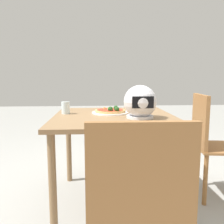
# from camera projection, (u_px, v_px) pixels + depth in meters

# --- Properties ---
(ground_plane) EXTENTS (14.00, 14.00, 0.00)m
(ground_plane) POSITION_uv_depth(u_px,v_px,m) (114.00, 201.00, 2.04)
(ground_plane) COLOR #9E9E99
(dining_table) EXTENTS (0.96, 1.02, 0.74)m
(dining_table) POSITION_uv_depth(u_px,v_px,m) (114.00, 126.00, 1.94)
(dining_table) COLOR olive
(dining_table) RESTS_ON ground
(pizza_plate) EXTENTS (0.31, 0.31, 0.01)m
(pizza_plate) POSITION_uv_depth(u_px,v_px,m) (110.00, 113.00, 2.04)
(pizza_plate) COLOR white
(pizza_plate) RESTS_ON dining_table
(pizza) EXTENTS (0.26, 0.26, 0.06)m
(pizza) POSITION_uv_depth(u_px,v_px,m) (111.00, 110.00, 2.04)
(pizza) COLOR tan
(pizza) RESTS_ON pizza_plate
(motorcycle_helmet) EXTENTS (0.25, 0.25, 0.25)m
(motorcycle_helmet) POSITION_uv_depth(u_px,v_px,m) (140.00, 102.00, 1.80)
(motorcycle_helmet) COLOR silver
(motorcycle_helmet) RESTS_ON dining_table
(drinking_glass) EXTENTS (0.07, 0.07, 0.10)m
(drinking_glass) POSITION_uv_depth(u_px,v_px,m) (66.00, 108.00, 2.01)
(drinking_glass) COLOR silver
(drinking_glass) RESTS_ON dining_table
(chair_far) EXTENTS (0.40, 0.40, 0.90)m
(chair_far) POSITION_uv_depth(u_px,v_px,m) (137.00, 217.00, 0.93)
(chair_far) COLOR #996638
(chair_far) RESTS_ON ground
(chair_side) EXTENTS (0.45, 0.45, 0.90)m
(chair_side) POSITION_uv_depth(u_px,v_px,m) (210.00, 140.00, 2.08)
(chair_side) COLOR #996638
(chair_side) RESTS_ON ground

